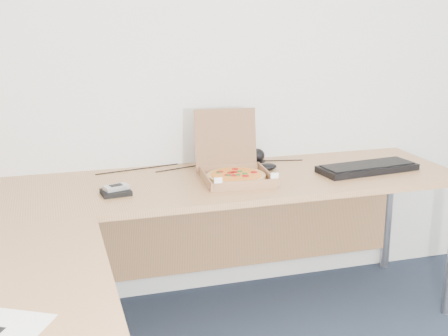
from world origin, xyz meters
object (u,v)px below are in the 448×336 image
object	(u,v)px
keyboard	(367,168)
wallet	(116,192)
desk	(156,223)
pizza_box	(235,172)
drinking_glass	(225,154)

from	to	relation	value
keyboard	wallet	bearing A→B (deg)	174.78
desk	keyboard	size ratio (longest dim) A/B	4.92
pizza_box	wallet	world-z (taller)	pizza_box
desk	wallet	distance (m)	0.36
desk	keyboard	world-z (taller)	keyboard
desk	pizza_box	world-z (taller)	pizza_box
desk	keyboard	xyz separation A→B (m)	(1.14, 0.36, 0.05)
desk	wallet	world-z (taller)	wallet
desk	pizza_box	bearing A→B (deg)	41.14
keyboard	wallet	distance (m)	1.26
pizza_box	keyboard	distance (m)	0.69
desk	drinking_glass	bearing A→B (deg)	54.17
pizza_box	keyboard	bearing A→B (deg)	1.42
pizza_box	drinking_glass	bearing A→B (deg)	87.47
pizza_box	wallet	bearing A→B (deg)	-168.30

